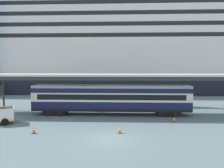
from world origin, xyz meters
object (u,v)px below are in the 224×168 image
train_carriage (111,98)px  traffic_cone_far (33,130)px  cruise_ship (133,45)px  traffic_cone_mid (120,129)px  traffic_cone_near (174,120)px

train_carriage → traffic_cone_far: bearing=-128.1°
cruise_ship → traffic_cone_mid: bearing=-94.6°
traffic_cone_mid → traffic_cone_far: (-8.50, -0.46, -0.01)m
traffic_cone_far → traffic_cone_near: bearing=19.4°
cruise_ship → train_carriage: size_ratio=7.68×
traffic_cone_near → traffic_cone_far: traffic_cone_far is taller
traffic_cone_near → train_carriage: bearing=152.9°
traffic_cone_mid → traffic_cone_far: size_ratio=1.04×
traffic_cone_far → train_carriage: bearing=51.9°
train_carriage → traffic_cone_far: size_ratio=29.22×
cruise_ship → traffic_cone_far: 46.20m
cruise_ship → train_carriage: cruise_ship is taller
train_carriage → traffic_cone_near: bearing=-27.1°
traffic_cone_near → traffic_cone_far: bearing=-160.6°
traffic_cone_near → traffic_cone_far: (-14.95, -5.27, 0.04)m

